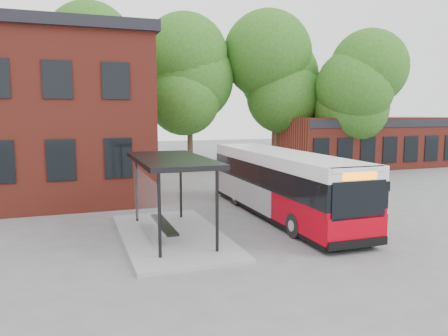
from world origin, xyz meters
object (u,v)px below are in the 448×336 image
object	(u,v)px
bicycle_5	(346,168)
bicycle_7	(357,167)
bus_shelter	(172,197)
bicycle_1	(302,169)
bicycle_3	(336,169)
bicycle_2	(315,170)
bicycle_4	(347,171)
city_bus	(281,184)
bicycle_0	(295,169)

from	to	relation	value
bicycle_5	bicycle_7	distance (m)	0.80
bus_shelter	bicycle_7	world-z (taller)	bus_shelter
bicycle_1	bicycle_3	xyz separation A→B (m)	(1.99, -1.15, 0.06)
bicycle_5	bicycle_2	bearing A→B (deg)	112.41
bicycle_4	bicycle_3	bearing A→B (deg)	35.91
city_bus	bicycle_0	bearing A→B (deg)	58.77
bicycle_3	bicycle_7	size ratio (longest dim) A/B	1.00
bicycle_3	bicycle_5	xyz separation A→B (m)	(1.24, 0.67, -0.04)
bicycle_1	bicycle_7	xyz separation A→B (m)	(3.90, -0.92, 0.06)
bicycle_0	bicycle_1	world-z (taller)	bicycle_1
bicycle_0	bicycle_4	bearing A→B (deg)	-128.44
bicycle_2	bicycle_3	size ratio (longest dim) A/B	1.03
bicycle_0	bicycle_4	xyz separation A→B (m)	(3.02, -1.78, -0.03)
bicycle_2	bicycle_7	world-z (taller)	bicycle_7
bus_shelter	city_bus	xyz separation A→B (m)	(5.10, 1.61, -0.07)
bicycle_5	bicycle_7	xyz separation A→B (m)	(0.67, -0.44, 0.04)
city_bus	bus_shelter	bearing A→B (deg)	-162.24
city_bus	bicycle_7	world-z (taller)	city_bus
bicycle_3	bicycle_4	xyz separation A→B (m)	(0.46, -0.59, -0.10)
bicycle_1	bicycle_5	world-z (taller)	bicycle_5
bicycle_3	bicycle_4	distance (m)	0.76
bicycle_1	bicycle_7	distance (m)	4.01
bicycle_0	bicycle_7	xyz separation A→B (m)	(4.47, -0.96, 0.07)
city_bus	bicycle_2	distance (m)	11.88
bicycle_1	bicycle_3	size ratio (longest dim) A/B	0.89
bicycle_4	bicycle_5	size ratio (longest dim) A/B	1.01
city_bus	bicycle_1	distance (m)	12.47
bicycle_2	bicycle_7	xyz separation A→B (m)	(3.51, 0.09, 0.05)
city_bus	bicycle_1	xyz separation A→B (m)	(6.91, 10.34, -0.92)
bicycle_0	bicycle_5	distance (m)	3.84
city_bus	bicycle_7	xyz separation A→B (m)	(10.81, 9.42, -0.86)
city_bus	bicycle_3	world-z (taller)	city_bus
bicycle_2	bicycle_7	distance (m)	3.51
bus_shelter	bicycle_5	distance (m)	19.10
bicycle_0	bicycle_7	bearing A→B (deg)	-110.01
bus_shelter	bicycle_2	xyz separation A→B (m)	(12.41, 10.94, -0.98)
bicycle_2	bicycle_4	xyz separation A→B (m)	(2.07, -0.74, -0.05)
bicycle_0	bicycle_5	size ratio (longest dim) A/B	1.07
bicycle_4	bicycle_7	world-z (taller)	bicycle_7
bicycle_0	bus_shelter	bearing A→B (deg)	128.42
bicycle_3	bicycle_4	bearing A→B (deg)	-162.18
bicycle_3	bicycle_5	size ratio (longest dim) A/B	1.09
bicycle_1	bicycle_5	distance (m)	3.27
bus_shelter	bicycle_1	bearing A→B (deg)	44.84
bicycle_2	bicycle_5	xyz separation A→B (m)	(2.84, 0.52, 0.01)
bicycle_7	city_bus	bearing A→B (deg)	112.82
bicycle_1	bicycle_2	size ratio (longest dim) A/B	0.86
city_bus	bicycle_1	size ratio (longest dim) A/B	7.09
bicycle_4	bus_shelter	bearing A→B (deg)	123.27
bicycle_3	bicycle_7	distance (m)	1.92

